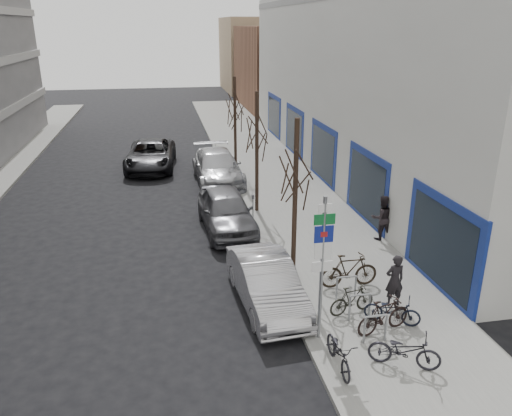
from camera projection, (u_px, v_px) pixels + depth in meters
name	position (u px, v px, depth m)	size (l,w,h in m)	color
ground	(231.00, 351.00, 13.22)	(120.00, 120.00, 0.00)	black
sidewalk_east	(297.00, 209.00, 23.20)	(5.00, 70.00, 0.15)	slate
commercial_building	(479.00, 82.00, 29.20)	(20.00, 32.00, 10.00)	#B7B7B2
brick_building_far	(302.00, 68.00, 50.98)	(12.00, 14.00, 8.00)	brown
tan_building_far	(274.00, 54.00, 64.72)	(13.00, 12.00, 9.00)	#937A5B
highway_sign_pole	(322.00, 261.00, 12.78)	(0.55, 0.10, 4.20)	gray
bike_rack	(360.00, 304.00, 14.21)	(0.66, 2.26, 0.83)	gray
tree_near	(296.00, 163.00, 15.48)	(1.80, 1.80, 5.50)	black
tree_mid	(257.00, 124.00, 21.47)	(1.80, 1.80, 5.50)	black
tree_far	(235.00, 103.00, 27.47)	(1.80, 1.80, 5.50)	black
meter_front	(284.00, 263.00, 16.04)	(0.10, 0.08, 1.27)	gray
meter_mid	(253.00, 206.00, 21.11)	(0.10, 0.08, 1.27)	gray
meter_back	(234.00, 171.00, 26.18)	(0.10, 0.08, 1.27)	gray
bike_near_left	(339.00, 350.00, 12.21)	(0.50, 1.65, 1.01)	black
bike_near_right	(384.00, 315.00, 13.62)	(0.51, 1.72, 1.05)	black
bike_mid_curb	(393.00, 308.00, 14.05)	(0.48, 1.58, 0.96)	black
bike_mid_inner	(352.00, 299.00, 14.55)	(0.45, 1.50, 0.91)	black
bike_far_curb	(405.00, 348.00, 12.24)	(0.53, 1.77, 1.08)	black
bike_far_inner	(349.00, 270.00, 16.00)	(0.57, 1.93, 1.17)	black
parked_car_front	(266.00, 283.00, 15.18)	(1.59, 4.56, 1.50)	#B6B5BA
parked_car_mid	(226.00, 211.00, 20.81)	(2.00, 4.97, 1.69)	#55555A
parked_car_back	(218.00, 167.00, 27.14)	(2.39, 5.89, 1.71)	#A1A1A6
lane_car	(151.00, 155.00, 29.81)	(2.73, 5.91, 1.64)	black
pedestrian_near	(395.00, 280.00, 14.86)	(0.60, 0.39, 1.65)	black
pedestrian_far	(382.00, 217.00, 19.49)	(0.67, 0.46, 1.82)	black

